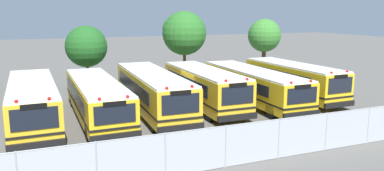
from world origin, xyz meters
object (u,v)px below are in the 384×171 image
object	(u,v)px
school_bus_3	(204,87)
tree_2	(183,33)
school_bus_0	(33,102)
tree_1	(86,46)
school_bus_2	(153,90)
school_bus_4	(253,84)
school_bus_5	(293,79)
school_bus_1	(96,97)
tree_3	(264,36)

from	to	relation	value
school_bus_3	tree_2	size ratio (longest dim) A/B	1.49
school_bus_0	tree_1	distance (m)	10.82
school_bus_2	school_bus_4	xyz separation A→B (m)	(7.48, -0.21, -0.10)
school_bus_3	tree_2	world-z (taller)	tree_2
tree_1	tree_2	xyz separation A→B (m)	(8.78, 0.25, 0.92)
school_bus_3	school_bus_5	world-z (taller)	school_bus_3
school_bus_2	school_bus_3	bearing A→B (deg)	179.77
school_bus_4	tree_2	bearing A→B (deg)	-79.64
school_bus_3	tree_1	distance (m)	11.76
school_bus_0	school_bus_1	world-z (taller)	school_bus_0
school_bus_2	school_bus_5	xyz separation A→B (m)	(11.21, 0.05, -0.01)
school_bus_1	school_bus_3	distance (m)	7.30
school_bus_1	school_bus_5	xyz separation A→B (m)	(14.85, 0.23, 0.11)
school_bus_5	school_bus_2	bearing A→B (deg)	-1.06
tree_1	tree_2	world-z (taller)	tree_2
school_bus_5	school_bus_0	bearing A→B (deg)	-0.11
school_bus_2	school_bus_4	size ratio (longest dim) A/B	1.00
school_bus_0	school_bus_4	xyz separation A→B (m)	(14.75, 0.13, -0.07)
school_bus_5	tree_3	bearing A→B (deg)	-110.70
tree_1	tree_3	size ratio (longest dim) A/B	0.92
tree_3	school_bus_3	bearing A→B (deg)	-138.73
school_bus_4	tree_3	bearing A→B (deg)	-125.57
school_bus_2	school_bus_1	bearing A→B (deg)	4.10
school_bus_1	tree_1	distance (m)	9.82
school_bus_3	school_bus_4	bearing A→B (deg)	178.91
school_bus_2	tree_2	bearing A→B (deg)	-119.81
school_bus_4	tree_3	xyz separation A→B (m)	(7.02, 9.62, 2.80)
school_bus_3	school_bus_4	world-z (taller)	school_bus_3
tree_2	school_bus_0	bearing A→B (deg)	-142.81
school_bus_0	school_bus_5	xyz separation A→B (m)	(18.48, 0.39, 0.02)
school_bus_0	school_bus_4	world-z (taller)	school_bus_0
school_bus_5	school_bus_4	bearing A→B (deg)	2.67
school_bus_4	school_bus_5	size ratio (longest dim) A/B	1.17
school_bus_3	tree_2	xyz separation A→B (m)	(2.13, 9.67, 3.21)
school_bus_2	school_bus_0	bearing A→B (deg)	4.04
school_bus_0	school_bus_5	distance (m)	18.49
tree_2	tree_3	xyz separation A→B (m)	(8.71, -0.16, -0.51)
school_bus_3	tree_1	xyz separation A→B (m)	(-6.65, 9.42, 2.29)
school_bus_5	school_bus_1	bearing A→B (deg)	-0.46
school_bus_3	tree_2	distance (m)	10.41
tree_1	school_bus_1	bearing A→B (deg)	-93.91
school_bus_1	school_bus_2	bearing A→B (deg)	-178.04
tree_2	school_bus_5	bearing A→B (deg)	-60.33
school_bus_0	school_bus_5	world-z (taller)	school_bus_5
school_bus_5	tree_1	world-z (taller)	tree_1
school_bus_2	tree_3	size ratio (longest dim) A/B	1.96
tree_1	school_bus_2	bearing A→B (deg)	-72.20
school_bus_1	school_bus_4	distance (m)	11.12
school_bus_0	tree_3	xyz separation A→B (m)	(21.77, 9.75, 2.73)
school_bus_0	school_bus_3	distance (m)	10.93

